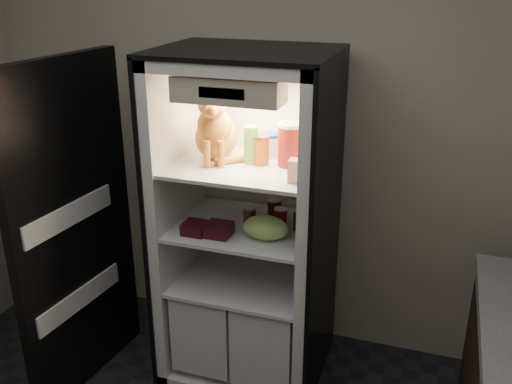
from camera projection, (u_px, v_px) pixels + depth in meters
room_shell at (93, 195)px, 1.68m from camera, size 3.60×3.60×3.60m
refrigerator at (249, 244)px, 3.21m from camera, size 0.90×0.72×1.88m
fridge_door at (75, 233)px, 3.06m from camera, size 0.15×0.87×1.85m
tabby_cat at (216, 130)px, 2.97m from camera, size 0.40×0.43×0.44m
parmesan_shaker at (251, 145)px, 2.94m from camera, size 0.08×0.08×0.20m
mayo_tub at (271, 145)px, 3.05m from camera, size 0.09×0.09×0.13m
salsa_jar at (261, 150)px, 2.94m from camera, size 0.09×0.09×0.15m
pepper_jar at (291, 145)px, 2.90m from camera, size 0.13×0.13×0.23m
cream_carton at (296, 171)px, 2.70m from camera, size 0.07×0.07×0.11m
soda_can_a at (274, 212)px, 3.09m from camera, size 0.07×0.07×0.14m
soda_can_b at (299, 220)px, 3.01m from camera, size 0.06×0.06×0.11m
soda_can_c at (280, 220)px, 3.00m from camera, size 0.07×0.07×0.13m
condiment_jar at (250, 215)px, 3.10m from camera, size 0.07×0.07×0.10m
grape_bag at (266, 228)px, 2.92m from camera, size 0.24×0.17×0.12m
berry_box_left at (195, 228)px, 2.99m from camera, size 0.12×0.12×0.06m
berry_box_right at (219, 230)px, 2.96m from camera, size 0.13×0.13×0.06m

